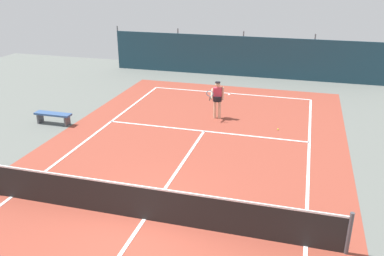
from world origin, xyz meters
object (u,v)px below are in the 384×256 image
(tennis_ball_near_player, at_px, (278,129))
(courtside_bench, at_px, (53,116))
(tennis_player, at_px, (217,97))
(parked_car, at_px, (282,57))
(tennis_net, at_px, (144,203))

(tennis_ball_near_player, relative_size, courtside_bench, 0.04)
(tennis_player, xyz_separation_m, parked_car, (2.04, 9.99, -0.12))
(tennis_ball_near_player, bearing_deg, courtside_bench, -168.44)
(tennis_net, distance_m, courtside_bench, 8.36)
(tennis_ball_near_player, height_order, courtside_bench, courtside_bench)
(parked_car, bearing_deg, tennis_net, -93.21)
(tennis_net, height_order, tennis_ball_near_player, tennis_net)
(tennis_net, xyz_separation_m, parked_car, (2.20, 18.05, 0.33))
(tennis_net, bearing_deg, tennis_player, 88.89)
(tennis_net, height_order, parked_car, parked_car)
(tennis_player, relative_size, courtside_bench, 1.03)
(tennis_net, relative_size, tennis_player, 6.17)
(tennis_ball_near_player, xyz_separation_m, parked_car, (-0.66, 10.69, 0.81))
(tennis_ball_near_player, bearing_deg, parked_car, 93.54)
(courtside_bench, bearing_deg, parked_car, 55.89)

